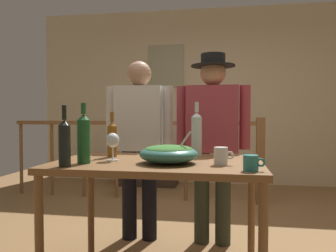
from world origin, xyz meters
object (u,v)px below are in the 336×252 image
(tv_console, at_px, (148,172))
(salad_bowl, at_px, (169,153))
(wine_bottle_dark, at_px, (65,142))
(mug_teal, at_px, (251,163))
(serving_table, at_px, (158,173))
(stair_railing, at_px, (168,149))
(wine_bottle_green, at_px, (84,138))
(person_standing_left, at_px, (139,135))
(wine_bottle_amber, at_px, (112,138))
(mug_white, at_px, (221,156))
(framed_picture, at_px, (166,66))
(wine_bottle_clear, at_px, (197,133))
(wine_glass, at_px, (113,141))
(flat_screen_tv, at_px, (148,143))
(person_standing_right, at_px, (213,131))

(tv_console, bearing_deg, salad_bowl, -74.85)
(wine_bottle_dark, xyz_separation_m, mug_teal, (1.04, 0.02, -0.10))
(serving_table, bearing_deg, stair_railing, 97.77)
(wine_bottle_green, xyz_separation_m, wine_bottle_dark, (-0.06, -0.14, -0.01))
(serving_table, distance_m, salad_bowl, 0.19)
(stair_railing, distance_m, person_standing_left, 1.41)
(wine_bottle_amber, bearing_deg, salad_bowl, -28.64)
(mug_white, bearing_deg, framed_picture, 105.22)
(mug_teal, bearing_deg, wine_bottle_clear, 119.41)
(serving_table, distance_m, wine_bottle_clear, 0.44)
(stair_railing, xyz_separation_m, person_standing_left, (-0.03, -1.39, 0.27))
(salad_bowl, xyz_separation_m, wine_bottle_green, (-0.51, -0.09, 0.09))
(serving_table, bearing_deg, mug_teal, -28.19)
(wine_glass, height_order, mug_teal, wine_glass)
(serving_table, distance_m, person_standing_left, 0.84)
(framed_picture, distance_m, salad_bowl, 3.58)
(tv_console, relative_size, salad_bowl, 2.50)
(salad_bowl, distance_m, wine_bottle_dark, 0.62)
(tv_console, height_order, person_standing_left, person_standing_left)
(stair_railing, distance_m, mug_white, 2.37)
(flat_screen_tv, distance_m, wine_bottle_green, 3.18)
(mug_teal, relative_size, person_standing_right, 0.07)
(framed_picture, xyz_separation_m, wine_bottle_amber, (0.16, -3.14, -0.94))
(serving_table, xyz_separation_m, person_standing_left, (-0.32, 0.76, 0.20))
(flat_screen_tv, distance_m, wine_glass, 3.05)
(framed_picture, bearing_deg, tv_console, -128.30)
(framed_picture, distance_m, serving_table, 3.52)
(flat_screen_tv, xyz_separation_m, person_standing_left, (0.43, -2.21, 0.26))
(tv_console, bearing_deg, wine_bottle_green, -84.13)
(wine_bottle_clear, relative_size, wine_bottle_dark, 1.10)
(wine_bottle_green, bearing_deg, wine_bottle_dark, -112.02)
(framed_picture, distance_m, wine_bottle_clear, 3.21)
(wine_bottle_amber, distance_m, mug_white, 0.81)
(framed_picture, height_order, flat_screen_tv, framed_picture)
(stair_railing, xyz_separation_m, mug_teal, (0.85, -2.44, 0.19))
(serving_table, height_order, mug_teal, mug_teal)
(serving_table, relative_size, salad_bowl, 3.64)
(stair_railing, height_order, wine_bottle_green, wine_bottle_green)
(framed_picture, bearing_deg, flat_screen_tv, -125.48)
(wine_bottle_green, bearing_deg, framed_picture, 91.62)
(stair_railing, xyz_separation_m, mug_white, (0.69, -2.25, 0.21))
(wine_bottle_clear, bearing_deg, person_standing_right, 77.89)
(wine_bottle_green, bearing_deg, tv_console, 95.87)
(wine_bottle_amber, bearing_deg, person_standing_left, 86.19)
(wine_bottle_amber, bearing_deg, stair_railing, 88.04)
(framed_picture, bearing_deg, person_standing_right, -71.55)
(salad_bowl, bearing_deg, person_standing_left, 115.45)
(stair_railing, xyz_separation_m, wine_bottle_dark, (-0.19, -2.47, 0.29))
(serving_table, height_order, wine_glass, wine_glass)
(mug_teal, bearing_deg, wine_bottle_dark, -178.76)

